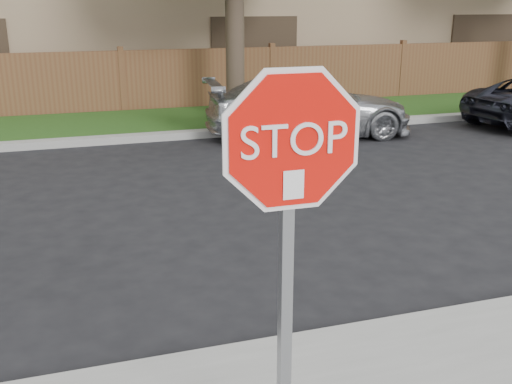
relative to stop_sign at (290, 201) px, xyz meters
name	(u,v)px	position (x,y,z in m)	size (l,w,h in m)	color
ground	(259,349)	(0.31, 1.48, -1.83)	(90.00, 90.00, 0.00)	black
far_curb	(140,138)	(0.31, 9.63, -1.75)	(70.00, 0.30, 0.15)	gray
grass_strip	(131,123)	(0.31, 11.28, -1.77)	(70.00, 3.00, 0.12)	#1E4714
fence	(122,83)	(0.31, 12.88, -1.03)	(70.00, 0.12, 1.60)	brown
stop_sign	(290,201)	(0.00, 0.00, 0.00)	(1.01, 0.13, 2.55)	gray
sedan_right	(309,106)	(3.86, 9.07, -1.19)	(1.79, 4.41, 1.28)	#B3B6BB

